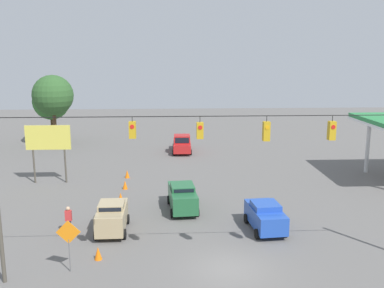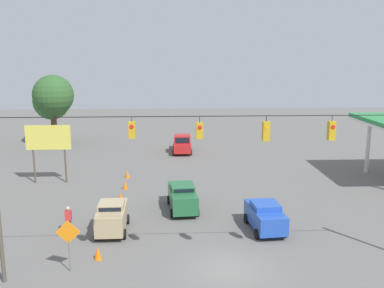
{
  "view_description": "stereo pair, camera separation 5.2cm",
  "coord_description": "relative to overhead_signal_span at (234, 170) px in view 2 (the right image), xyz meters",
  "views": [
    {
      "loc": [
        2.98,
        20.75,
        11.15
      ],
      "look_at": [
        1.43,
        -10.28,
        4.69
      ],
      "focal_mm": 40.0,
      "sensor_mm": 36.0,
      "label": 1
    },
    {
      "loc": [
        2.92,
        20.75,
        11.15
      ],
      "look_at": [
        1.43,
        -10.28,
        4.69
      ],
      "focal_mm": 40.0,
      "sensor_mm": 36.0,
      "label": 2
    }
  ],
  "objects": [
    {
      "name": "ground_plane",
      "position": [
        0.08,
        -0.73,
        -5.66
      ],
      "size": [
        140.0,
        140.0,
        0.0
      ],
      "primitive_type": "plane",
      "color": "#605E5B"
    },
    {
      "name": "overhead_signal_span",
      "position": [
        0.0,
        0.0,
        0.0
      ],
      "size": [
        22.98,
        0.38,
        8.85
      ],
      "color": "#4C473D",
      "rests_on": "ground_plane"
    },
    {
      "name": "sedan_green_withflow_mid",
      "position": [
        2.27,
        -9.77,
        -4.65
      ],
      "size": [
        2.29,
        4.53,
        1.94
      ],
      "color": "#236038",
      "rests_on": "ground_plane"
    },
    {
      "name": "sedan_tan_parked_shoulder",
      "position": [
        6.9,
        -6.08,
        -4.64
      ],
      "size": [
        2.0,
        3.85,
        1.96
      ],
      "color": "tan",
      "rests_on": "ground_plane"
    },
    {
      "name": "pickup_truck_red_withflow_deep",
      "position": [
        1.8,
        -28.9,
        -4.68
      ],
      "size": [
        2.27,
        5.22,
        2.12
      ],
      "color": "red",
      "rests_on": "ground_plane"
    },
    {
      "name": "sedan_blue_crossing_near",
      "position": [
        -2.98,
        -5.83,
        -4.7
      ],
      "size": [
        2.29,
        4.08,
        1.84
      ],
      "color": "#234CB2",
      "rests_on": "ground_plane"
    },
    {
      "name": "traffic_cone_nearest",
      "position": [
        7.18,
        -2.19,
        -5.28
      ],
      "size": [
        0.43,
        0.43,
        0.75
      ],
      "primitive_type": "cone",
      "color": "orange",
      "rests_on": "ground_plane"
    },
    {
      "name": "traffic_cone_second",
      "position": [
        7.18,
        -5.43,
        -5.28
      ],
      "size": [
        0.43,
        0.43,
        0.75
      ],
      "primitive_type": "cone",
      "color": "orange",
      "rests_on": "ground_plane"
    },
    {
      "name": "traffic_cone_third",
      "position": [
        7.05,
        -8.37,
        -5.28
      ],
      "size": [
        0.43,
        0.43,
        0.75
      ],
      "primitive_type": "cone",
      "color": "orange",
      "rests_on": "ground_plane"
    },
    {
      "name": "traffic_cone_fourth",
      "position": [
        7.02,
        -11.78,
        -5.28
      ],
      "size": [
        0.43,
        0.43,
        0.75
      ],
      "primitive_type": "cone",
      "color": "orange",
      "rests_on": "ground_plane"
    },
    {
      "name": "traffic_cone_fifth",
      "position": [
        7.01,
        -14.99,
        -5.28
      ],
      "size": [
        0.43,
        0.43,
        0.75
      ],
      "primitive_type": "cone",
      "color": "orange",
      "rests_on": "ground_plane"
    },
    {
      "name": "traffic_cone_farthest",
      "position": [
        7.16,
        -18.39,
        -5.28
      ],
      "size": [
        0.43,
        0.43,
        0.75
      ],
      "primitive_type": "cone",
      "color": "orange",
      "rests_on": "ground_plane"
    },
    {
      "name": "roadside_billboard",
      "position": [
        13.83,
        -17.22,
        -1.9
      ],
      "size": [
        3.91,
        0.16,
        5.18
      ],
      "color": "#4C473D",
      "rests_on": "ground_plane"
    },
    {
      "name": "work_zone_sign",
      "position": [
        8.41,
        -0.91,
        -3.67
      ],
      "size": [
        1.27,
        0.06,
        2.84
      ],
      "color": "slate",
      "rests_on": "ground_plane"
    },
    {
      "name": "pedestrian",
      "position": [
        9.62,
        -5.93,
        -4.75
      ],
      "size": [
        0.4,
        0.28,
        1.79
      ],
      "color": "#2D334C",
      "rests_on": "ground_plane"
    },
    {
      "name": "tree_horizon_left",
      "position": [
        18.35,
        -35.33,
        -0.33
      ],
      "size": [
        4.63,
        4.63,
        7.67
      ],
      "color": "#4C3823",
      "rests_on": "ground_plane"
    },
    {
      "name": "tree_horizon_right",
      "position": [
        17.48,
        -33.14,
        0.66
      ],
      "size": [
        4.96,
        4.96,
        8.83
      ],
      "color": "#4C3823",
      "rests_on": "ground_plane"
    }
  ]
}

